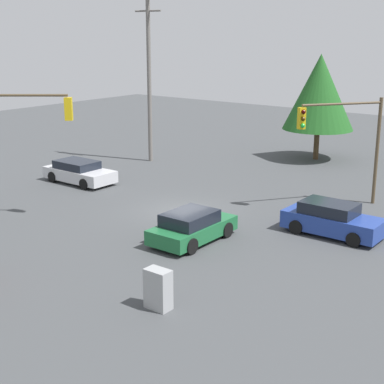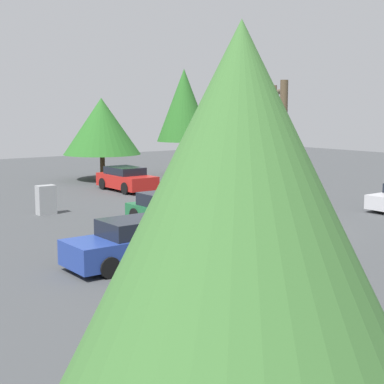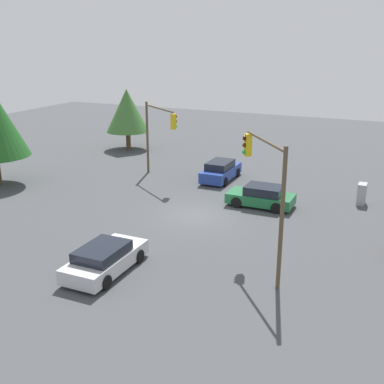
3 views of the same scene
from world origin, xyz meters
TOP-DOWN VIEW (x-y plane):
  - ground_plane at (0.00, 0.00)m, footprint 80.00×80.00m
  - sedan_silver at (-8.35, 0.83)m, footprint 4.48×2.07m
  - sedan_blue at (7.58, 1.38)m, footprint 4.34×1.90m
  - sedan_green at (3.18, -3.07)m, footprint 2.04×4.12m
  - traffic_signal_main at (6.08, 5.77)m, footprint 2.87×3.86m
  - traffic_signal_cross at (-5.19, -5.62)m, footprint 3.68×2.95m
  - electrical_cabinet at (6.20, -8.78)m, footprint 0.85×0.52m
  - tree_far at (13.67, 13.13)m, footprint 3.99×3.99m

SIDE VIEW (x-z plane):
  - ground_plane at x=0.00m, z-range 0.00..0.00m
  - sedan_silver at x=-8.35m, z-range -0.02..1.29m
  - sedan_green at x=3.18m, z-range -0.02..1.33m
  - electrical_cabinet at x=6.20m, z-range 0.00..1.36m
  - sedan_blue at x=7.58m, z-range -0.03..1.44m
  - tree_far at x=13.67m, z-range 0.83..6.47m
  - traffic_signal_main at x=6.08m, z-range 1.09..6.64m
  - traffic_signal_cross at x=-5.19m, z-range 1.19..7.37m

